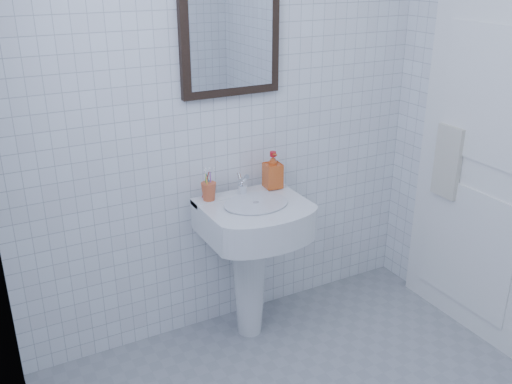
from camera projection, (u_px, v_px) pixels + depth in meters
wall_back at (226, 93)px, 2.73m from camera, size 2.20×0.02×2.50m
wall_left at (13, 246)px, 1.27m from camera, size 0.02×2.40×2.50m
washbasin at (251, 246)px, 2.84m from camera, size 0.50×0.37×0.77m
faucet at (242, 185)px, 2.80m from camera, size 0.05×0.10×0.12m
toothbrush_cup at (209, 191)px, 2.73m from camera, size 0.10×0.10×0.09m
soap_dispenser at (273, 170)px, 2.87m from camera, size 0.09×0.09×0.19m
wall_mirror at (230, 28)px, 2.61m from camera, size 0.50×0.04×0.62m
bathroom_door at (485, 146)px, 2.77m from camera, size 0.04×0.80×2.00m
towel_ring at (455, 128)px, 2.89m from camera, size 0.01×0.18×0.18m
hand_towel at (448, 162)px, 2.95m from camera, size 0.03×0.16×0.38m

